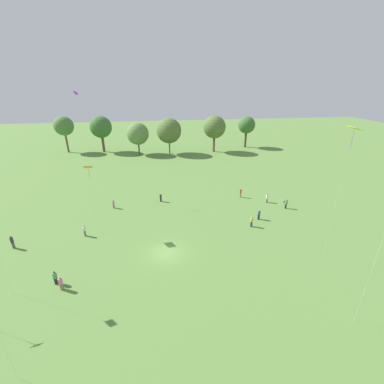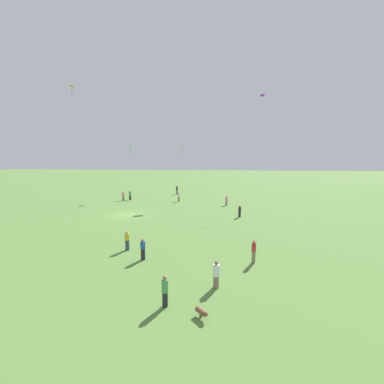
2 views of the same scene
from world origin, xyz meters
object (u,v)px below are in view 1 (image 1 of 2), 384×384
(person_9, at_px, (267,198))
(kite_2, at_px, (77,103))
(person_2, at_px, (241,193))
(person_4, at_px, (161,198))
(person_6, at_px, (259,215))
(person_10, at_px, (61,283))
(kite_6, at_px, (354,134))
(person_8, at_px, (12,242))
(person_5, at_px, (84,231))
(kite_3, at_px, (88,169))
(person_0, at_px, (113,204))
(person_1, at_px, (55,278))
(dog_0, at_px, (285,201))
(person_7, at_px, (252,222))
(person_3, at_px, (286,204))

(person_9, bearing_deg, kite_2, 74.01)
(person_9, bearing_deg, person_2, 52.21)
(person_4, xyz_separation_m, person_6, (15.54, -8.98, 0.04))
(person_10, xyz_separation_m, kite_6, (31.17, 0.89, 14.87))
(person_8, distance_m, person_10, 12.46)
(person_5, bearing_deg, kite_3, 101.26)
(person_0, distance_m, kite_3, 11.84)
(person_10, bearing_deg, person_1, 12.53)
(person_2, height_order, dog_0, person_2)
(person_5, height_order, person_6, person_5)
(person_0, relative_size, person_7, 0.92)
(person_0, relative_size, kite_3, 0.15)
(person_0, distance_m, person_1, 18.48)
(person_1, height_order, person_8, person_8)
(kite_2, height_order, dog_0, kite_2)
(person_7, distance_m, person_8, 33.68)
(person_1, bearing_deg, person_7, 63.80)
(person_0, bearing_deg, person_10, 14.31)
(person_3, bearing_deg, person_8, -56.22)
(person_7, relative_size, person_8, 0.91)
(person_8, height_order, kite_2, kite_2)
(person_1, height_order, person_3, person_3)
(person_5, xyz_separation_m, person_8, (-8.84, -1.71, 0.09))
(person_8, height_order, kite_3, kite_3)
(person_5, bearing_deg, person_9, 83.09)
(person_3, bearing_deg, person_4, -79.40)
(person_0, height_order, person_6, person_6)
(person_5, height_order, person_10, person_5)
(person_6, height_order, person_10, same)
(kite_6, bearing_deg, person_0, 95.94)
(person_2, bearing_deg, person_5, -73.55)
(person_2, relative_size, person_3, 1.02)
(person_4, relative_size, person_9, 0.95)
(person_0, bearing_deg, person_1, 11.10)
(person_2, xyz_separation_m, kite_3, (-24.87, -8.78, 8.89))
(person_0, distance_m, person_6, 25.04)
(kite_3, bearing_deg, person_6, -140.42)
(person_7, bearing_deg, person_2, 102.60)
(person_7, relative_size, dog_0, 2.35)
(person_4, bearing_deg, dog_0, 33.53)
(person_6, relative_size, kite_2, 0.09)
(person_6, bearing_deg, person_7, -141.24)
(person_6, distance_m, person_8, 35.76)
(person_1, bearing_deg, person_5, 129.82)
(person_3, bearing_deg, person_10, -40.26)
(person_6, bearing_deg, kite_2, 148.08)
(kite_2, bearing_deg, person_5, -109.75)
(person_4, distance_m, person_8, 23.29)
(kite_3, bearing_deg, person_5, 70.34)
(person_3, bearing_deg, person_0, -72.56)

